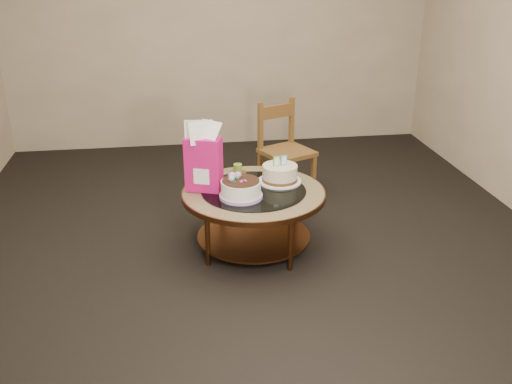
{
  "coord_description": "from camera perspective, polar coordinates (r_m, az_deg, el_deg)",
  "views": [
    {
      "loc": [
        -0.53,
        -3.66,
        2.02
      ],
      "look_at": [
        0.02,
        0.02,
        0.43
      ],
      "focal_mm": 40.0,
      "sensor_mm": 36.0,
      "label": 1
    }
  ],
  "objects": [
    {
      "name": "ground",
      "position": [
        4.21,
        -0.23,
        -5.55
      ],
      "size": [
        5.0,
        5.0,
        0.0
      ],
      "primitive_type": "plane",
      "color": "black",
      "rests_on": "ground"
    },
    {
      "name": "room_walls",
      "position": [
        3.73,
        -0.27,
        15.74
      ],
      "size": [
        4.52,
        5.02,
        2.61
      ],
      "color": "#BFAC90",
      "rests_on": "ground"
    },
    {
      "name": "coffee_table",
      "position": [
        4.04,
        -0.24,
        -0.85
      ],
      "size": [
        1.02,
        1.02,
        0.46
      ],
      "color": "brown",
      "rests_on": "ground"
    },
    {
      "name": "decorated_cake",
      "position": [
        3.87,
        -1.54,
        0.24
      ],
      "size": [
        0.3,
        0.3,
        0.17
      ],
      "rotation": [
        0.0,
        0.0,
        -0.07
      ],
      "color": "#BC98D7",
      "rests_on": "coffee_table"
    },
    {
      "name": "cream_cake",
      "position": [
        4.13,
        2.4,
        1.82
      ],
      "size": [
        0.32,
        0.32,
        0.2
      ],
      "rotation": [
        0.0,
        0.0,
        0.28
      ],
      "color": "white",
      "rests_on": "coffee_table"
    },
    {
      "name": "gift_bag",
      "position": [
        3.95,
        -5.28,
        3.51
      ],
      "size": [
        0.28,
        0.24,
        0.49
      ],
      "rotation": [
        0.0,
        0.0,
        -0.35
      ],
      "color": "#E61583",
      "rests_on": "coffee_table"
    },
    {
      "name": "pillar_candle",
      "position": [
        4.28,
        -1.84,
        2.12
      ],
      "size": [
        0.13,
        0.13,
        0.09
      ],
      "rotation": [
        0.0,
        0.0,
        0.14
      ],
      "color": "tan",
      "rests_on": "coffee_table"
    },
    {
      "name": "dining_chair",
      "position": [
        4.94,
        2.87,
        4.23
      ],
      "size": [
        0.51,
        0.51,
        0.84
      ],
      "rotation": [
        0.0,
        0.0,
        0.43
      ],
      "color": "brown",
      "rests_on": "ground"
    }
  ]
}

